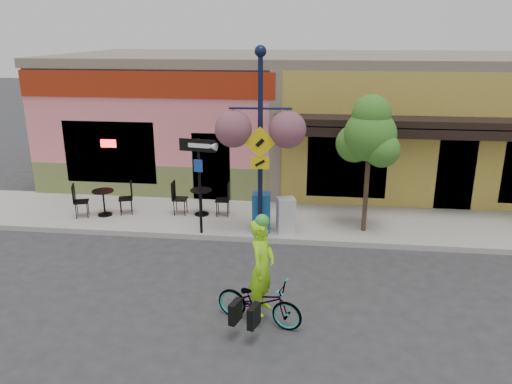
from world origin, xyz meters
The scene contains 13 objects.
ground centered at (0.00, 0.00, 0.00)m, with size 90.00×90.00×0.00m, color #2D2D30.
sidewalk centered at (0.00, 2.00, 0.07)m, with size 24.00×3.00×0.15m, color #9E9B93.
curb centered at (0.00, 0.55, 0.07)m, with size 24.00×0.12×0.15m, color #A8A59E.
building centered at (0.00, 7.50, 2.25)m, with size 18.20×8.20×4.50m, color #ED757F, non-canonical shape.
bicycle centered at (-0.72, -3.23, 0.45)m, with size 0.60×1.71×0.90m, color maroon.
cyclist_rider centered at (-0.67, -3.23, 0.92)m, with size 0.67×0.44×1.84m, color #9CF419.
lamp_post centered at (-1.14, 0.65, 2.57)m, with size 1.55×0.62×4.85m, color #111636, non-canonical shape.
one_way_sign centered at (-2.72, 0.65, 1.43)m, with size 0.98×0.21×2.56m, color black, non-canonical shape.
cafe_set_left centered at (-5.83, 1.62, 0.64)m, with size 1.65×0.82×0.99m, color black, non-canonical shape.
cafe_set_right centered at (-3.02, 2.00, 0.65)m, with size 1.67×0.84×1.00m, color black, non-canonical shape.
newspaper_box_blue centered at (-1.15, 0.99, 0.68)m, with size 0.47×0.42×1.05m, color #17508B, non-canonical shape.
newspaper_box_grey centered at (-0.48, 0.95, 0.63)m, with size 0.45×0.41×0.96m, color silver, non-canonical shape.
street_tree centered at (1.60, 1.34, 2.00)m, with size 1.44×1.44×3.69m, color #3D7A26, non-canonical shape.
Camera 1 is at (0.22, -11.46, 5.30)m, focal length 35.00 mm.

